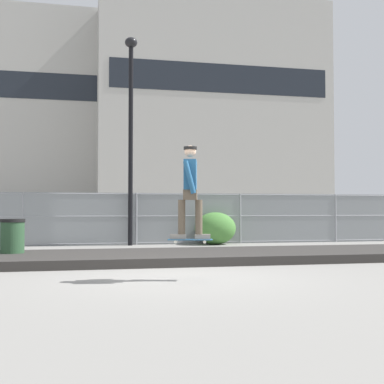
% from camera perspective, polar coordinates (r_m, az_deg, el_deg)
% --- Properties ---
extents(ground_plane, '(120.00, 120.00, 0.00)m').
position_cam_1_polar(ground_plane, '(9.29, -1.15, -9.79)').
color(ground_plane, gray).
extents(gravel_berm, '(17.37, 3.03, 0.21)m').
position_cam_1_polar(gravel_berm, '(12.29, -3.83, -7.40)').
color(gravel_berm, '#33302D').
rests_on(gravel_berm, ground_plane).
extents(skateboard, '(0.82, 0.40, 0.07)m').
position_cam_1_polar(skateboard, '(8.96, -0.20, -5.50)').
color(skateboard, '#2D608C').
extents(skater, '(0.72, 0.62, 1.69)m').
position_cam_1_polar(skater, '(8.95, -0.20, 0.67)').
color(skater, gray).
rests_on(skater, skateboard).
extents(chain_fence, '(23.31, 0.06, 1.85)m').
position_cam_1_polar(chain_fence, '(17.92, -6.38, -3.04)').
color(chain_fence, gray).
rests_on(chain_fence, ground_plane).
extents(street_lamp, '(0.44, 0.44, 7.36)m').
position_cam_1_polar(street_lamp, '(17.90, -7.02, 8.55)').
color(street_lamp, black).
rests_on(street_lamp, ground_plane).
extents(office_block, '(20.90, 13.51, 20.23)m').
position_cam_1_polar(office_block, '(49.89, 1.40, 8.23)').
color(office_block, '#B2AFA8').
rests_on(office_block, ground_plane).
extents(shrub_left, '(1.50, 1.23, 1.16)m').
position_cam_1_polar(shrub_left, '(17.97, 2.68, -4.17)').
color(shrub_left, '#477F38').
rests_on(shrub_left, ground_plane).
extents(trash_bin, '(0.59, 0.59, 1.03)m').
position_cam_1_polar(trash_bin, '(12.82, -19.86, -5.19)').
color(trash_bin, '#2D5133').
rests_on(trash_bin, ground_plane).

